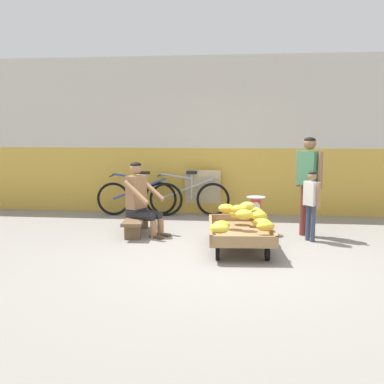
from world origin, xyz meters
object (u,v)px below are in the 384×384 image
at_px(vendor_seated, 141,199).
at_px(bicycle_far_left, 186,197).
at_px(plastic_crate, 255,224).
at_px(customer_child, 311,198).
at_px(weighing_scale, 256,205).
at_px(sign_board, 203,192).
at_px(bicycle_near_left, 139,198).
at_px(shopping_bag, 265,232).
at_px(banana_cart, 240,232).
at_px(customer_adult, 309,175).
at_px(low_bench, 137,221).

distance_m(vendor_seated, bicycle_far_left, 1.73).
relative_size(plastic_crate, customer_child, 0.35).
height_order(plastic_crate, weighing_scale, weighing_scale).
distance_m(plastic_crate, sign_board, 1.87).
relative_size(vendor_seated, customer_child, 1.10).
xyz_separation_m(vendor_seated, bicycle_near_left, (-0.38, 1.51, -0.21)).
xyz_separation_m(plastic_crate, shopping_bag, (0.13, -0.38, -0.03)).
bearing_deg(bicycle_near_left, banana_cart, -49.32).
relative_size(vendor_seated, customer_adult, 0.75).
height_order(bicycle_far_left, customer_child, customer_child).
relative_size(weighing_scale, sign_board, 0.34).
bearing_deg(customer_adult, bicycle_far_left, 144.69).
xyz_separation_m(weighing_scale, bicycle_near_left, (-2.18, 1.25, -0.10)).
bearing_deg(banana_cart, weighing_scale, 76.26).
bearing_deg(weighing_scale, low_bench, -173.32).
bearing_deg(customer_adult, banana_cart, -138.58).
relative_size(banana_cart, customer_adult, 0.98).
height_order(plastic_crate, shopping_bag, plastic_crate).
xyz_separation_m(low_bench, bicycle_far_left, (0.59, 1.60, 0.15)).
bearing_deg(bicycle_near_left, plastic_crate, -29.92).
distance_m(plastic_crate, bicycle_near_left, 2.52).
bearing_deg(sign_board, plastic_crate, -57.75).
bearing_deg(bicycle_far_left, banana_cart, -66.31).
bearing_deg(vendor_seated, shopping_bag, -3.59).
bearing_deg(sign_board, bicycle_far_left, -149.82).
height_order(low_bench, weighing_scale, weighing_scale).
relative_size(low_bench, weighing_scale, 3.73).
relative_size(banana_cart, customer_child, 1.45).
height_order(vendor_seated, sign_board, vendor_seated).
height_order(low_bench, shopping_bag, low_bench).
distance_m(banana_cart, plastic_crate, 1.03).
height_order(bicycle_far_left, sign_board, sign_board).
bearing_deg(vendor_seated, plastic_crate, 8.19).
distance_m(vendor_seated, shopping_bag, 1.98).
bearing_deg(plastic_crate, banana_cart, -103.72).
bearing_deg(vendor_seated, sign_board, 65.87).
xyz_separation_m(plastic_crate, weighing_scale, (0.00, -0.00, 0.30)).
relative_size(bicycle_far_left, customer_child, 1.60).
height_order(bicycle_near_left, shopping_bag, bicycle_near_left).
distance_m(plastic_crate, bicycle_far_left, 1.90).
distance_m(low_bench, plastic_crate, 1.89).
bearing_deg(bicycle_far_left, shopping_bag, -51.23).
relative_size(vendor_seated, bicycle_far_left, 0.69).
xyz_separation_m(plastic_crate, bicycle_far_left, (-1.29, 1.38, 0.20)).
bearing_deg(bicycle_near_left, sign_board, 14.39).
relative_size(low_bench, vendor_seated, 0.98).
relative_size(plastic_crate, shopping_bag, 1.50).
height_order(plastic_crate, bicycle_far_left, bicycle_far_left).
bearing_deg(low_bench, weighing_scale, 6.68).
xyz_separation_m(vendor_seated, sign_board, (0.81, 1.82, -0.13)).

